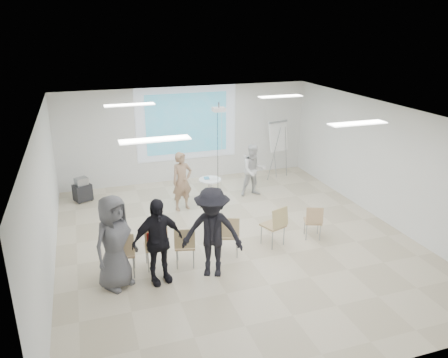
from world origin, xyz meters
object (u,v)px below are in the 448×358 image
object	(u,v)px
av_cart	(82,190)
chair_left_mid	(156,244)
audience_left	(157,235)
audience_mid	(212,227)
player_left	(182,178)
chair_far_left	(123,251)
chair_left_inner	(185,243)
audience_outer	(114,237)
pedestal_table	(210,190)
laptop	(185,243)
chair_right_far	(314,220)
player_right	(254,168)
chair_right_inner	(276,223)
chair_center	(229,233)
flipchart_easel	(278,137)

from	to	relation	value
av_cart	chair_left_mid	bearing A→B (deg)	-95.54
audience_left	audience_mid	distance (m)	1.08
player_left	audience_mid	bearing A→B (deg)	-108.16
chair_far_left	chair_left_inner	world-z (taller)	chair_far_left
audience_outer	audience_left	bearing A→B (deg)	-43.41
audience_mid	av_cart	xyz separation A→B (m)	(-2.39, 4.89, -0.74)
pedestal_table	laptop	distance (m)	3.28
chair_right_far	audience_outer	size ratio (longest dim) A/B	0.40
audience_outer	av_cart	xyz separation A→B (m)	(-0.52, 4.69, -0.73)
chair_right_far	audience_outer	distance (m)	4.63
audience_left	player_right	bearing A→B (deg)	33.65
player_right	chair_right_inner	bearing A→B (deg)	-100.32
laptop	audience_mid	size ratio (longest dim) A/B	0.16
pedestal_table	chair_center	world-z (taller)	chair_center
pedestal_table	av_cart	bearing A→B (deg)	157.78
chair_right_inner	audience_outer	distance (m)	3.64
chair_right_inner	pedestal_table	bearing A→B (deg)	84.41
player_left	av_cart	bearing A→B (deg)	135.33
chair_center	chair_right_far	xyz separation A→B (m)	(2.14, 0.13, -0.07)
chair_far_left	chair_right_inner	bearing A→B (deg)	12.20
pedestal_table	chair_left_inner	bearing A→B (deg)	-115.58
player_right	pedestal_table	bearing A→B (deg)	-166.81
chair_center	audience_mid	xyz separation A→B (m)	(-0.56, -0.60, 0.50)
chair_far_left	chair_right_inner	xyz separation A→B (m)	(3.41, 0.22, -0.01)
audience_left	av_cart	bearing A→B (deg)	92.54
audience_outer	chair_far_left	bearing A→B (deg)	23.67
chair_center	laptop	distance (m)	0.99
pedestal_table	laptop	bearing A→B (deg)	-115.99
chair_right_inner	chair_right_far	bearing A→B (deg)	-17.60
chair_right_inner	av_cart	world-z (taller)	chair_right_inner
audience_left	audience_outer	distance (m)	0.80
chair_center	player_left	bearing A→B (deg)	116.13
player_right	chair_right_inner	world-z (taller)	player_right
player_left	chair_left_inner	bearing A→B (deg)	-117.27
chair_far_left	laptop	bearing A→B (deg)	12.27
pedestal_table	chair_left_mid	world-z (taller)	chair_left_mid
chair_far_left	player_right	bearing A→B (deg)	47.16
chair_far_left	player_left	bearing A→B (deg)	65.68
chair_far_left	laptop	size ratio (longest dim) A/B	2.97
chair_far_left	chair_left_inner	size ratio (longest dim) A/B	1.09
chair_right_far	audience_left	distance (m)	3.86
laptop	audience_outer	world-z (taller)	audience_outer
chair_right_far	audience_left	size ratio (longest dim) A/B	0.42
audience_mid	flipchart_easel	bearing A→B (deg)	76.62
chair_far_left	chair_right_inner	world-z (taller)	chair_far_left
player_right	chair_far_left	distance (m)	5.28
pedestal_table	chair_left_mid	bearing A→B (deg)	-124.70
player_left	av_cart	distance (m)	3.04
chair_left_mid	chair_center	bearing A→B (deg)	3.91
chair_right_inner	flipchart_easel	distance (m)	4.74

